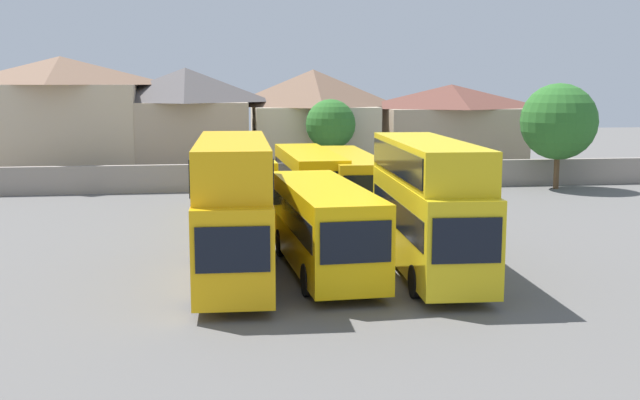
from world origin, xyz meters
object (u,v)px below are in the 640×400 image
bus_2 (324,223)px  bus_5 (309,179)px  bus_1 (233,202)px  house_terrace_centre (186,123)px  tree_behind_wall (331,125)px  bus_3 (428,199)px  house_terrace_right (313,122)px  tree_left_of_lot (559,122)px  bus_4 (242,180)px  house_terrace_far_right (451,129)px  bus_6 (348,180)px  house_terrace_left (63,118)px

bus_2 → bus_5: bus_5 is taller
bus_1 → house_terrace_centre: 29.69m
tree_behind_wall → bus_3: bearing=-91.0°
bus_5 → house_terrace_right: (2.62, 17.45, 2.14)m
bus_5 → tree_behind_wall: bearing=164.7°
house_terrace_centre → house_terrace_right: (9.43, 1.10, -0.04)m
bus_2 → bus_3: bearing=77.4°
bus_5 → tree_left_of_lot: size_ratio=1.53×
bus_1 → bus_4: 12.93m
bus_1 → bus_2: 3.53m
tree_behind_wall → bus_1: bearing=-106.5°
house_terrace_centre → tree_behind_wall: (9.97, -3.90, 0.02)m
bus_4 → bus_1: bearing=-5.3°
bus_1 → house_terrace_far_right: (17.67, 30.15, 0.69)m
bus_5 → bus_6: 2.09m
bus_5 → bus_6: bearing=79.3°
bus_4 → house_terrace_left: (-11.96, 17.09, 2.55)m
bus_2 → house_terrace_left: (-14.45, 29.45, 2.65)m
bus_5 → house_terrace_centre: (-6.81, 16.36, 2.18)m
bus_5 → house_terrace_left: house_terrace_left is taller
bus_1 → bus_3: bearing=90.9°
house_terrace_left → house_terrace_centre: house_terrace_left is taller
bus_6 → tree_behind_wall: size_ratio=1.92×
bus_6 → tree_behind_wall: (1.09, 12.81, 2.28)m
house_terrace_centre → house_terrace_right: house_terrace_centre is taller
bus_3 → bus_4: bus_3 is taller
bus_2 → tree_behind_wall: 25.61m
bus_1 → bus_5: bearing=163.5°
house_terrace_left → tree_left_of_lot: house_terrace_left is taller
house_terrace_right → house_terrace_far_right: bearing=-2.8°
house_terrace_left → house_terrace_right: house_terrace_left is taller
bus_6 → house_terrace_centre: 19.05m
bus_2 → tree_behind_wall: tree_behind_wall is taller
bus_1 → tree_behind_wall: bearing=165.6°
house_terrace_right → tree_left_of_lot: size_ratio=1.35×
bus_3 → tree_behind_wall: tree_behind_wall is taller
house_terrace_centre → bus_5: bearing=-67.4°
tree_left_of_lot → bus_4: bearing=-158.8°
bus_2 → tree_left_of_lot: bearing=134.8°
bus_6 → bus_3: bearing=4.0°
house_terrace_right → tree_left_of_lot: bearing=-32.1°
bus_5 → house_terrace_right: 17.78m
bus_3 → bus_5: bus_3 is taller
bus_3 → house_terrace_centre: size_ratio=1.15×
bus_6 → house_terrace_far_right: house_terrace_far_right is taller
bus_5 → house_terrace_right: house_terrace_right is taller
bus_1 → bus_2: bearing=100.7°
tree_left_of_lot → tree_behind_wall: 15.29m
bus_5 → house_terrace_far_right: bearing=140.9°
house_terrace_far_right → tree_behind_wall: house_terrace_far_right is taller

